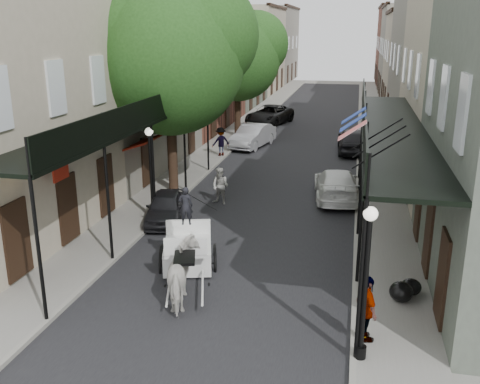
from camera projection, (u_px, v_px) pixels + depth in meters
The scene contains 24 objects.
ground at pixel (213, 303), 15.20m from camera, with size 140.00×140.00×0.00m, color gray.
road at pixel (295, 152), 33.89m from camera, with size 8.00×90.00×0.01m, color black.
sidewalk_left at pixel (218, 147), 34.90m from camera, with size 2.20×90.00×0.12m, color gray.
sidewalk_right at pixel (376, 155), 32.86m from camera, with size 2.20×90.00×0.12m, color gray.
building_row_left at pixel (206, 57), 43.46m from camera, with size 5.00×80.00×10.50m, color #B1A58E.
building_row_right at pixel (427, 60), 39.96m from camera, with size 5.00×80.00×10.50m, color gray.
gallery_left at pixel (141, 117), 21.52m from camera, with size 2.20×18.05×4.88m.
gallery_right at pixel (387, 126), 19.57m from camera, with size 2.20×18.05×4.88m.
tree_near at pixel (179, 52), 23.68m from camera, with size 7.31×6.80×9.63m.
tree_far at pixel (243, 54), 36.96m from camera, with size 6.45×6.00×8.61m.
lamppost_right_near at pixel (365, 282), 11.90m from camera, with size 0.32×0.32×3.71m.
lamppost_left at pixel (151, 172), 21.05m from camera, with size 0.32×0.32×3.71m.
lamppost_right_far at pixel (363, 128), 30.59m from camera, with size 0.32×0.32×3.71m.
horse at pixel (185, 274), 14.96m from camera, with size 0.95×2.08×1.76m, color silver.
carriage at pixel (188, 230), 17.50m from camera, with size 2.25×2.89×2.94m.
pedestrian_walking at pixel (220, 186), 23.58m from camera, with size 0.80×0.63×1.65m, color #ABA9A1.
pedestrian_sidewalk_left at pixel (221, 142), 32.14m from camera, with size 1.11×0.64×1.72m, color gray.
pedestrian_sidewalk_right at pixel (366, 309), 12.92m from camera, with size 0.99×0.41×1.70m, color gray.
car_left_near at pixel (166, 207), 21.49m from camera, with size 1.42×3.53×1.20m, color black.
car_left_mid at pixel (253, 136), 35.05m from camera, with size 1.58×4.54×1.50m, color #949599.
car_left_far at pixel (270, 115), 43.57m from camera, with size 2.54×5.50×1.53m, color black.
car_right_near at pixel (337, 184), 24.30m from camera, with size 1.93×4.74×1.37m, color white.
car_right_far at pixel (353, 140), 33.45m from camera, with size 1.86×4.63×1.58m, color black.
trash_bags at pixel (405, 290), 15.11m from camera, with size 0.93×1.08×0.57m.
Camera 1 is at (3.66, -13.14, 7.45)m, focal length 40.00 mm.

